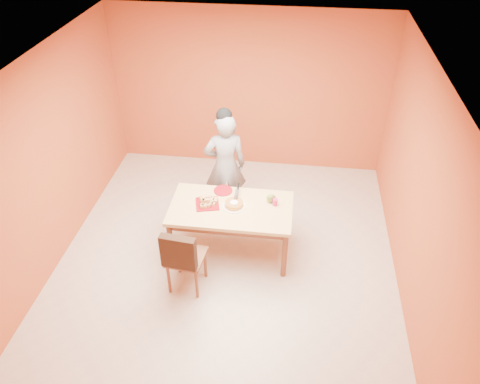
# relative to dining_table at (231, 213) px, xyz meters

# --- Properties ---
(floor) EXTENTS (5.00, 5.00, 0.00)m
(floor) POSITION_rel_dining_table_xyz_m (-0.04, -0.17, -0.67)
(floor) COLOR beige
(floor) RESTS_ON ground
(ceiling) EXTENTS (5.00, 5.00, 0.00)m
(ceiling) POSITION_rel_dining_table_xyz_m (-0.04, -0.17, 2.03)
(ceiling) COLOR silver
(ceiling) RESTS_ON wall_back
(wall_back) EXTENTS (4.50, 0.00, 4.50)m
(wall_back) POSITION_rel_dining_table_xyz_m (-0.04, 2.33, 0.68)
(wall_back) COLOR #BD472B
(wall_back) RESTS_ON floor
(wall_left) EXTENTS (0.00, 5.00, 5.00)m
(wall_left) POSITION_rel_dining_table_xyz_m (-2.29, -0.17, 0.68)
(wall_left) COLOR #BD472B
(wall_left) RESTS_ON floor
(wall_right) EXTENTS (0.00, 5.00, 5.00)m
(wall_right) POSITION_rel_dining_table_xyz_m (2.21, -0.17, 0.68)
(wall_right) COLOR #BD472B
(wall_right) RESTS_ON floor
(dining_table) EXTENTS (1.60, 0.90, 0.76)m
(dining_table) POSITION_rel_dining_table_xyz_m (0.00, 0.00, 0.00)
(dining_table) COLOR #DCC673
(dining_table) RESTS_ON floor
(dining_chair) EXTENTS (0.49, 0.56, 0.98)m
(dining_chair) POSITION_rel_dining_table_xyz_m (-0.46, -0.72, -0.16)
(dining_chair) COLOR brown
(dining_chair) RESTS_ON floor
(pastry_pile) EXTENTS (0.27, 0.27, 0.09)m
(pastry_pile) POSITION_rel_dining_table_xyz_m (-0.31, 0.01, 0.16)
(pastry_pile) COLOR tan
(pastry_pile) RESTS_ON pastry_platter
(person) EXTENTS (0.69, 0.54, 1.67)m
(person) POSITION_rel_dining_table_xyz_m (-0.21, 0.85, 0.17)
(person) COLOR gray
(person) RESTS_ON floor
(pastry_platter) EXTENTS (0.36, 0.36, 0.02)m
(pastry_platter) POSITION_rel_dining_table_xyz_m (-0.31, 0.01, 0.10)
(pastry_platter) COLOR maroon
(pastry_platter) RESTS_ON dining_table
(red_dinner_plate) EXTENTS (0.28, 0.28, 0.02)m
(red_dinner_plate) POSITION_rel_dining_table_xyz_m (-0.16, 0.34, 0.10)
(red_dinner_plate) COLOR maroon
(red_dinner_plate) RESTS_ON dining_table
(white_cake_plate) EXTENTS (0.36, 0.36, 0.01)m
(white_cake_plate) POSITION_rel_dining_table_xyz_m (0.04, 0.01, 0.10)
(white_cake_plate) COLOR white
(white_cake_plate) RESTS_ON dining_table
(sponge_cake) EXTENTS (0.27, 0.27, 0.06)m
(sponge_cake) POSITION_rel_dining_table_xyz_m (0.04, 0.01, 0.13)
(sponge_cake) COLOR orange
(sponge_cake) RESTS_ON white_cake_plate
(cake_server) EXTENTS (0.06, 0.25, 0.01)m
(cake_server) POSITION_rel_dining_table_xyz_m (0.05, 0.19, 0.17)
(cake_server) COLOR silver
(cake_server) RESTS_ON sponge_cake
(egg_ornament) EXTENTS (0.12, 0.10, 0.13)m
(egg_ornament) POSITION_rel_dining_table_xyz_m (0.50, 0.17, 0.16)
(egg_ornament) COLOR olive
(egg_ornament) RESTS_ON dining_table
(magenta_glass) EXTENTS (0.08, 0.08, 0.09)m
(magenta_glass) POSITION_rel_dining_table_xyz_m (0.57, 0.11, 0.14)
(magenta_glass) COLOR #C01C5C
(magenta_glass) RESTS_ON dining_table
(checker_tin) EXTENTS (0.13, 0.13, 0.03)m
(checker_tin) POSITION_rel_dining_table_xyz_m (0.51, 0.24, 0.11)
(checker_tin) COLOR #381C0F
(checker_tin) RESTS_ON dining_table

